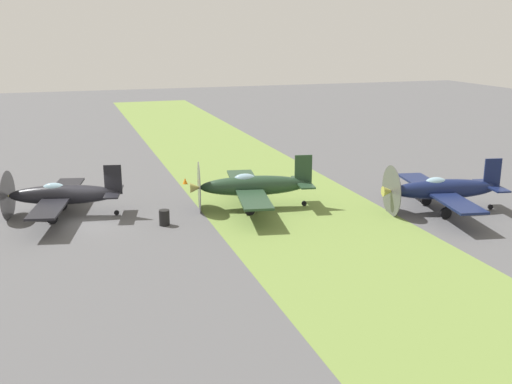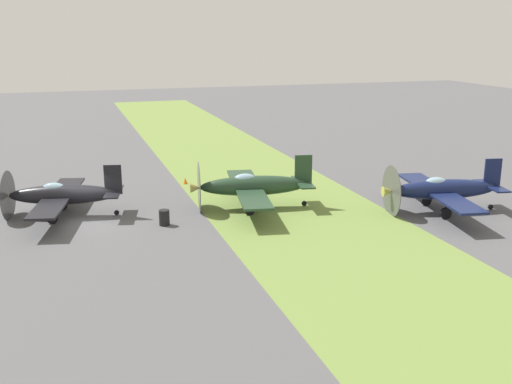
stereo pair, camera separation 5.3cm
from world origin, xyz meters
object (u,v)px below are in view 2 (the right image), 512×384
object	(u,v)px
airplane_wingman	(252,186)
airplane_trail	(442,189)
airplane_lead	(62,195)
fuel_drum	(164,218)
runway_marker_cone	(185,181)

from	to	relation	value
airplane_wingman	airplane_trail	xyz separation A→B (m)	(-4.28, -10.78, -0.03)
airplane_wingman	airplane_lead	bearing A→B (deg)	90.76
airplane_lead	airplane_trail	bearing A→B (deg)	-92.92
airplane_trail	fuel_drum	xyz separation A→B (m)	(2.51, 16.57, -0.96)
airplane_trail	runway_marker_cone	distance (m)	17.88
airplane_wingman	fuel_drum	xyz separation A→B (m)	(-1.76, 5.79, -0.99)
airplane_lead	airplane_wingman	xyz separation A→B (m)	(-1.74, -11.28, 0.09)
airplane_trail	runway_marker_cone	world-z (taller)	airplane_trail
airplane_lead	airplane_wingman	world-z (taller)	airplane_wingman
runway_marker_cone	airplane_lead	bearing A→B (deg)	123.30
airplane_wingman	airplane_trail	world-z (taller)	airplane_wingman
fuel_drum	airplane_lead	bearing A→B (deg)	57.43
airplane_trail	airplane_wingman	bearing A→B (deg)	78.04
airplane_trail	runway_marker_cone	size ratio (longest dim) A/B	21.64
airplane_lead	runway_marker_cone	bearing A→B (deg)	-44.36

